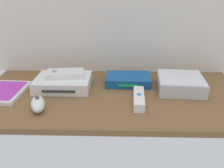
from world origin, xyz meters
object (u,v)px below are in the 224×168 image
game_console (63,83)px  remote_wand (139,99)px  remote_nunchuk (38,104)px  game_case (5,92)px  network_router (128,80)px  remote_classic_pad (65,74)px  mini_computer (180,83)px

game_console → remote_wand: bearing=-22.4°
remote_nunchuk → remote_wand: bearing=-7.7°
game_case → network_router: network_router is taller
game_console → network_router: 26.00cm
remote_wand → remote_nunchuk: 33.81cm
game_console → game_case: (-20.71, -6.02, -1.44)cm
game_console → remote_classic_pad: bearing=65.4°
remote_wand → remote_classic_pad: remote_classic_pad is taller
network_router → remote_nunchuk: 37.64cm
network_router → remote_nunchuk: bearing=-142.6°
game_console → remote_classic_pad: size_ratio=1.37×
mini_computer → remote_classic_pad: remote_classic_pad is taller
remote_classic_pad → game_case: bearing=-168.0°
mini_computer → remote_classic_pad: size_ratio=1.19×
game_console → mini_computer: mini_computer is taller
remote_classic_pad → network_router: bearing=0.9°
game_case → remote_classic_pad: (21.37, 7.47, 4.65)cm
remote_wand → network_router: bearing=103.6°
game_console → remote_nunchuk: (-4.66, -17.51, -0.16)cm
mini_computer → network_router: bearing=164.5°
network_router → remote_nunchuk: remote_nunchuk is taller
network_router → remote_wand: size_ratio=1.21×
game_case → remote_wand: 49.70cm
game_console → network_router: (25.51, 5.00, -0.50)cm
remote_nunchuk → remote_classic_pad: bearing=56.9°
remote_classic_pad → remote_nunchuk: bearing=-112.9°
game_case → remote_nunchuk: bearing=-33.1°
remote_nunchuk → remote_classic_pad: size_ratio=0.71×
game_case → game_console: bearing=18.8°
remote_wand → game_case: bearing=176.3°
remote_classic_pad → mini_computer: bearing=-9.8°
game_case → remote_classic_pad: remote_classic_pad is taller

